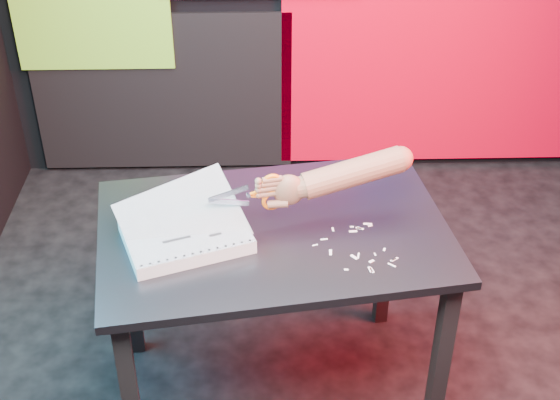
{
  "coord_description": "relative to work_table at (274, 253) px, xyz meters",
  "views": [
    {
      "loc": [
        -0.25,
        -2.1,
        2.22
      ],
      "look_at": [
        -0.2,
        -0.12,
        0.87
      ],
      "focal_mm": 50.0,
      "sensor_mm": 36.0,
      "label": 1
    }
  ],
  "objects": [
    {
      "name": "room",
      "position": [
        0.22,
        0.1,
        0.7
      ],
      "size": [
        3.01,
        3.01,
        2.71
      ],
      "color": "black",
      "rests_on": "ground"
    },
    {
      "name": "work_table",
      "position": [
        0.0,
        0.0,
        0.0
      ],
      "size": [
        1.2,
        0.89,
        0.75
      ],
      "rotation": [
        0.0,
        0.0,
        0.15
      ],
      "color": "#252525",
      "rests_on": "ground"
    },
    {
      "name": "printout_stack",
      "position": [
        -0.27,
        -0.06,
        0.13
      ],
      "size": [
        0.45,
        0.38,
        0.2
      ],
      "rotation": [
        0.0,
        0.0,
        0.35
      ],
      "color": "silver",
      "rests_on": "work_table"
    },
    {
      "name": "scissors",
      "position": [
        -0.02,
        0.01,
        0.23
      ],
      "size": [
        0.23,
        0.06,
        0.13
      ],
      "rotation": [
        0.0,
        0.0,
        0.21
      ],
      "color": "silver",
      "rests_on": "printout_stack"
    },
    {
      "name": "hand_forearm",
      "position": [
        0.22,
        0.06,
        0.26
      ],
      "size": [
        0.49,
        0.15,
        0.16
      ],
      "rotation": [
        0.0,
        0.0,
        0.21
      ],
      "color": "brown",
      "rests_on": "work_table"
    },
    {
      "name": "paper_clippings",
      "position": [
        0.27,
        -0.11,
        0.1
      ],
      "size": [
        0.26,
        0.25,
        0.0
      ],
      "color": "silver",
      "rests_on": "work_table"
    }
  ]
}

